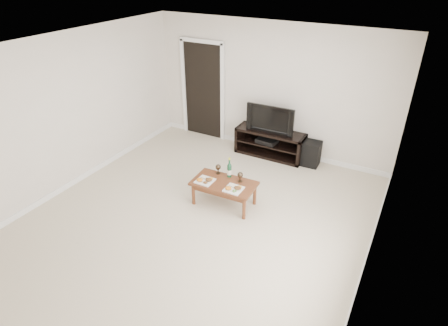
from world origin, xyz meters
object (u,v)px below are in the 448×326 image
television (272,118)px  coffee_table (224,193)px  media_console (270,143)px  subwoofer (311,154)px

television → coffee_table: size_ratio=0.94×
coffee_table → media_console: bearing=90.3°
media_console → subwoofer: media_console is taller
television → subwoofer: 1.04m
media_console → television: (0.00, 0.00, 0.55)m
media_console → coffee_table: media_console is taller
television → coffee_table: television is taller
subwoofer → coffee_table: size_ratio=0.47×
media_console → television: television is taller
media_console → coffee_table: bearing=-89.7°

